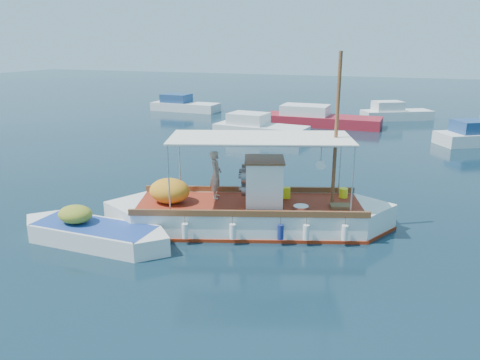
% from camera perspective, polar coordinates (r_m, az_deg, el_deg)
% --- Properties ---
extents(ground, '(160.00, 160.00, 0.00)m').
position_cam_1_polar(ground, '(17.05, 3.70, -6.00)').
color(ground, black).
rests_on(ground, ground).
extents(fishing_caique, '(10.03, 5.17, 6.45)m').
position_cam_1_polar(fishing_caique, '(16.93, 0.90, -4.07)').
color(fishing_caique, white).
rests_on(fishing_caique, ground).
extents(dinghy, '(5.79, 1.71, 1.41)m').
position_cam_1_polar(dinghy, '(16.56, -17.46, -6.36)').
color(dinghy, white).
rests_on(dinghy, ground).
extents(bg_boat_nw, '(6.85, 3.08, 1.80)m').
position_cam_1_polar(bg_boat_nw, '(33.78, 2.24, 6.23)').
color(bg_boat_nw, silver).
rests_on(bg_boat_nw, ground).
extents(bg_boat_n, '(9.31, 2.90, 1.80)m').
position_cam_1_polar(bg_boat_n, '(38.59, 9.51, 7.31)').
color(bg_boat_n, maroon).
rests_on(bg_boat_n, ground).
extents(bg_boat_far_w, '(6.72, 2.57, 1.80)m').
position_cam_1_polar(bg_boat_far_w, '(46.65, -6.89, 8.97)').
color(bg_boat_far_w, silver).
rests_on(bg_boat_far_w, ground).
extents(bg_boat_far_n, '(6.18, 4.57, 1.80)m').
position_cam_1_polar(bg_boat_far_n, '(43.10, 18.34, 7.65)').
color(bg_boat_far_n, silver).
rests_on(bg_boat_far_n, ground).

